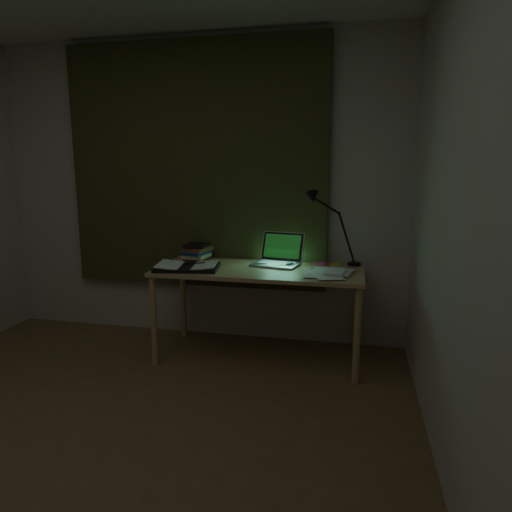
{
  "coord_description": "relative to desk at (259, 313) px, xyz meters",
  "views": [
    {
      "loc": [
        1.31,
        -1.69,
        1.44
      ],
      "look_at": [
        0.63,
        1.46,
        0.82
      ],
      "focal_mm": 32.0,
      "sensor_mm": 36.0,
      "label": 1
    }
  ],
  "objects": [
    {
      "name": "desk_lamp",
      "position": [
        0.69,
        0.27,
        0.63
      ],
      "size": [
        0.37,
        0.3,
        0.55
      ],
      "primitive_type": null,
      "rotation": [
        0.0,
        0.0,
        -0.03
      ],
      "color": "black",
      "rests_on": "desk"
    },
    {
      "name": "mouse",
      "position": [
        0.21,
        0.11,
        0.37
      ],
      "size": [
        0.08,
        0.1,
        0.03
      ],
      "primitive_type": "ellipsoid",
      "rotation": [
        0.0,
        0.0,
        -0.29
      ],
      "color": "black",
      "rests_on": "desk"
    },
    {
      "name": "desk",
      "position": [
        0.0,
        0.0,
        0.0
      ],
      "size": [
        1.54,
        0.67,
        0.7
      ],
      "primitive_type": null,
      "color": "tan",
      "rests_on": "floor"
    },
    {
      "name": "wall_right",
      "position": [
        1.12,
        -1.58,
        0.9
      ],
      "size": [
        0.0,
        4.0,
        2.5
      ],
      "primitive_type": "cube",
      "color": "beige",
      "rests_on": "ground"
    },
    {
      "name": "curtain",
      "position": [
        -0.63,
        0.38,
        1.1
      ],
      "size": [
        2.2,
        0.06,
        2.0
      ],
      "primitive_type": "cube",
      "color": "#2D3219",
      "rests_on": "wall_back"
    },
    {
      "name": "sticky_yellow",
      "position": [
        0.54,
        0.25,
        0.36
      ],
      "size": [
        0.07,
        0.07,
        0.01
      ],
      "primitive_type": "cube",
      "rotation": [
        0.0,
        0.0,
        0.1
      ],
      "color": "yellow",
      "rests_on": "desk"
    },
    {
      "name": "sticky_pink",
      "position": [
        0.45,
        0.25,
        0.36
      ],
      "size": [
        0.11,
        0.11,
        0.02
      ],
      "primitive_type": "cube",
      "rotation": [
        0.0,
        0.0,
        -0.38
      ],
      "color": "pink",
      "rests_on": "desk"
    },
    {
      "name": "loose_papers",
      "position": [
        0.52,
        -0.06,
        0.36
      ],
      "size": [
        0.31,
        0.33,
        0.02
      ],
      "primitive_type": null,
      "rotation": [
        0.0,
        0.0,
        -0.05
      ],
      "color": "white",
      "rests_on": "desk"
    },
    {
      "name": "floor",
      "position": [
        -0.63,
        -1.58,
        -0.35
      ],
      "size": [
        3.5,
        4.0,
        0.0
      ],
      "primitive_type": "cube",
      "color": "brown",
      "rests_on": "ground"
    },
    {
      "name": "book_stack",
      "position": [
        -0.56,
        0.19,
        0.42
      ],
      "size": [
        0.21,
        0.24,
        0.14
      ],
      "primitive_type": null,
      "rotation": [
        0.0,
        0.0,
        -0.15
      ],
      "color": "white",
      "rests_on": "desk"
    },
    {
      "name": "wall_back",
      "position": [
        -0.63,
        0.42,
        0.9
      ],
      "size": [
        3.5,
        0.0,
        2.5
      ],
      "primitive_type": "cube",
      "color": "beige",
      "rests_on": "ground"
    },
    {
      "name": "open_textbook",
      "position": [
        -0.52,
        -0.13,
        0.37
      ],
      "size": [
        0.51,
        0.4,
        0.04
      ],
      "primitive_type": null,
      "rotation": [
        0.0,
        0.0,
        0.17
      ],
      "color": "white",
      "rests_on": "desk"
    },
    {
      "name": "laptop",
      "position": [
        0.1,
        0.12,
        0.48
      ],
      "size": [
        0.41,
        0.45,
        0.25
      ],
      "primitive_type": null,
      "rotation": [
        0.0,
        0.0,
        -0.19
      ],
      "color": "#ABABB0",
      "rests_on": "desk"
    }
  ]
}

